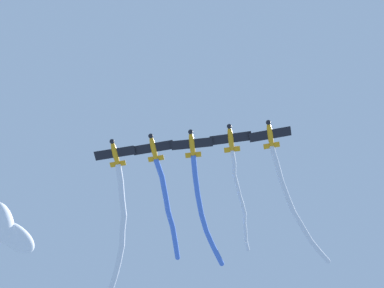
# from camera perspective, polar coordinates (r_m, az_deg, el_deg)

# --- Properties ---
(airplane_lead) EXTENTS (4.99, 6.55, 1.61)m
(airplane_lead) POSITION_cam_1_polar(r_m,az_deg,el_deg) (82.76, -8.31, -0.96)
(airplane_lead) COLOR orange
(smoke_trail_lead) EXTENTS (27.76, 3.44, 1.32)m
(smoke_trail_lead) POSITION_cam_1_polar(r_m,az_deg,el_deg) (90.37, -7.92, -10.04)
(smoke_trail_lead) COLOR white
(airplane_left_wing) EXTENTS (4.99, 6.55, 1.61)m
(airplane_left_wing) POSITION_cam_1_polar(r_m,az_deg,el_deg) (82.05, -4.18, -0.38)
(airplane_left_wing) COLOR orange
(smoke_trail_left_wing) EXTENTS (18.89, 5.33, 1.27)m
(smoke_trail_left_wing) POSITION_cam_1_polar(r_m,az_deg,el_deg) (87.18, -2.55, -7.24)
(smoke_trail_left_wing) COLOR #4C75DB
(airplane_right_wing) EXTENTS (4.95, 6.54, 1.61)m
(airplane_right_wing) POSITION_cam_1_polar(r_m,az_deg,el_deg) (81.23, -0.01, 0.04)
(airplane_right_wing) COLOR orange
(smoke_trail_right_wing) EXTENTS (19.62, 7.02, 2.23)m
(smoke_trail_right_wing) POSITION_cam_1_polar(r_m,az_deg,el_deg) (86.36, 1.30, -7.45)
(smoke_trail_right_wing) COLOR #4C75DB
(airplane_slot) EXTENTS (4.97, 6.55, 1.61)m
(airplane_slot) POSITION_cam_1_polar(r_m,az_deg,el_deg) (81.40, 4.19, 0.63)
(airplane_slot) COLOR orange
(smoke_trail_slot) EXTENTS (21.71, 6.00, 4.99)m
(smoke_trail_slot) POSITION_cam_1_polar(r_m,az_deg,el_deg) (89.46, 5.30, -6.44)
(smoke_trail_slot) COLOR white
(airplane_trail) EXTENTS (5.00, 6.55, 1.61)m
(airplane_trail) POSITION_cam_1_polar(r_m,az_deg,el_deg) (81.47, 8.41, 1.05)
(airplane_trail) COLOR orange
(smoke_trail_trail) EXTENTS (21.13, 13.22, 1.63)m
(smoke_trail_trail) POSITION_cam_1_polar(r_m,az_deg,el_deg) (88.11, 11.22, -7.00)
(smoke_trail_trail) COLOR white
(cloud_west) EXTENTS (12.87, 10.28, 4.23)m
(cloud_west) POSITION_cam_1_polar(r_m,az_deg,el_deg) (110.69, -19.22, -8.71)
(cloud_west) COLOR white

